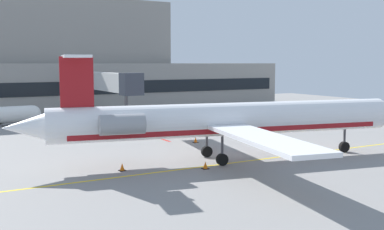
{
  "coord_description": "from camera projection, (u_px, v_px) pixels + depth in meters",
  "views": [
    {
      "loc": [
        -20.55,
        -31.32,
        7.64
      ],
      "look_at": [
        0.05,
        5.07,
        3.0
      ],
      "focal_mm": 44.17,
      "sensor_mm": 36.0,
      "label": 1
    }
  ],
  "objects": [
    {
      "name": "jet_bridge_west",
      "position": [
        107.0,
        82.0,
        62.84
      ],
      "size": [
        2.4,
        20.45,
        6.45
      ],
      "color": "silver",
      "rests_on": "ground"
    },
    {
      "name": "fuel_tank",
      "position": [
        12.0,
        115.0,
        57.37
      ],
      "size": [
        7.07,
        2.53,
        2.38
      ],
      "color": "white",
      "rests_on": "ground"
    },
    {
      "name": "terminal_building",
      "position": [
        69.0,
        66.0,
        77.51
      ],
      "size": [
        71.99,
        12.12,
        18.25
      ],
      "color": "gray",
      "rests_on": "ground"
    },
    {
      "name": "regional_jet",
      "position": [
        225.0,
        120.0,
        36.75
      ],
      "size": [
        32.81,
        26.89,
        8.17
      ],
      "color": "white",
      "rests_on": "ground"
    },
    {
      "name": "safety_cone_bravo",
      "position": [
        205.0,
        166.0,
        34.09
      ],
      "size": [
        0.47,
        0.47,
        0.55
      ],
      "color": "orange",
      "rests_on": "ground"
    },
    {
      "name": "ground",
      "position": [
        222.0,
        159.0,
        38.0
      ],
      "size": [
        120.0,
        120.0,
        0.11
      ],
      "color": "gray"
    },
    {
      "name": "safety_cone_alpha",
      "position": [
        196.0,
        140.0,
        45.28
      ],
      "size": [
        0.47,
        0.47,
        0.55
      ],
      "color": "orange",
      "rests_on": "ground"
    },
    {
      "name": "pushback_tractor",
      "position": [
        288.0,
        113.0,
        62.71
      ],
      "size": [
        3.91,
        4.0,
        2.13
      ],
      "color": "silver",
      "rests_on": "ground"
    },
    {
      "name": "safety_cone_charlie",
      "position": [
        122.0,
        167.0,
        33.5
      ],
      "size": [
        0.47,
        0.47,
        0.55
      ],
      "color": "orange",
      "rests_on": "ground"
    }
  ]
}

